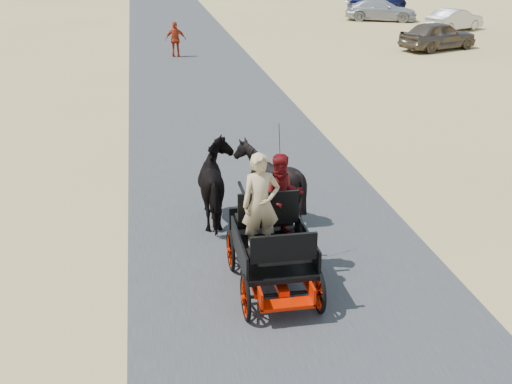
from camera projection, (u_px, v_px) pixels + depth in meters
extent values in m
plane|color=tan|center=(285.00, 261.00, 12.45)|extent=(140.00, 140.00, 0.00)
cube|color=#38383A|center=(285.00, 261.00, 12.45)|extent=(6.00, 140.00, 0.01)
imported|color=black|center=(219.00, 184.00, 13.86)|extent=(0.91, 2.01, 1.70)
imported|color=black|center=(269.00, 181.00, 14.04)|extent=(1.37, 1.54, 1.70)
imported|color=tan|center=(261.00, 204.00, 10.94)|extent=(0.66, 0.43, 1.80)
imported|color=#660C0F|center=(282.00, 196.00, 11.57)|extent=(0.77, 0.60, 1.58)
imported|color=#AA2D13|center=(176.00, 39.00, 31.76)|extent=(1.03, 0.46, 1.73)
imported|color=brown|center=(438.00, 35.00, 33.73)|extent=(4.69, 3.11, 1.48)
imported|color=#B2B2B7|center=(455.00, 20.00, 40.01)|extent=(4.28, 3.07, 1.34)
imported|color=#B2B2B7|center=(381.00, 10.00, 44.34)|extent=(5.27, 3.76, 1.42)
imported|color=navy|center=(379.00, 2.00, 49.21)|extent=(5.50, 4.77, 1.41)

